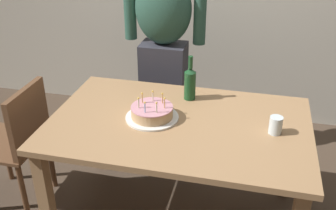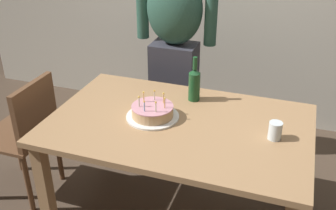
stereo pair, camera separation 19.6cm
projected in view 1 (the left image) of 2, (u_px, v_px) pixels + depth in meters
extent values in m
cube|color=#A37A51|center=(179.00, 124.00, 2.29)|extent=(1.50, 0.96, 0.03)
cube|color=#A37A51|center=(46.00, 201.00, 2.26)|extent=(0.07, 0.07, 0.70)
cube|color=#A37A51|center=(101.00, 128.00, 2.96)|extent=(0.07, 0.07, 0.70)
cube|color=#A37A51|center=(289.00, 153.00, 2.68)|extent=(0.07, 0.07, 0.70)
cylinder|color=white|center=(152.00, 117.00, 2.32)|extent=(0.31, 0.31, 0.01)
cylinder|color=tan|center=(152.00, 112.00, 2.30)|extent=(0.24, 0.24, 0.06)
cylinder|color=#D18E9E|center=(152.00, 107.00, 2.28)|extent=(0.25, 0.25, 0.01)
cylinder|color=beige|center=(157.00, 108.00, 2.21)|extent=(0.01, 0.01, 0.05)
sphere|color=#F9C64C|center=(157.00, 103.00, 2.19)|extent=(0.01, 0.01, 0.01)
cylinder|color=#EAB266|center=(164.00, 104.00, 2.25)|extent=(0.01, 0.01, 0.05)
sphere|color=#F9C64C|center=(164.00, 99.00, 2.24)|extent=(0.01, 0.01, 0.01)
cylinder|color=#EAB266|center=(162.00, 99.00, 2.31)|extent=(0.01, 0.01, 0.05)
sphere|color=#F9C64C|center=(162.00, 94.00, 2.29)|extent=(0.01, 0.01, 0.01)
cylinder|color=beige|center=(153.00, 97.00, 2.34)|extent=(0.01, 0.01, 0.05)
sphere|color=#F9C64C|center=(153.00, 91.00, 2.32)|extent=(0.01, 0.01, 0.01)
cylinder|color=#EAB266|center=(142.00, 99.00, 2.31)|extent=(0.01, 0.01, 0.05)
sphere|color=#F9C64C|center=(142.00, 93.00, 2.30)|extent=(0.01, 0.01, 0.01)
cylinder|color=beige|center=(139.00, 104.00, 2.26)|extent=(0.01, 0.01, 0.05)
sphere|color=#F9C64C|center=(138.00, 98.00, 2.24)|extent=(0.01, 0.01, 0.01)
cylinder|color=#93B7DB|center=(145.00, 108.00, 2.21)|extent=(0.01, 0.01, 0.05)
sphere|color=#F9C64C|center=(145.00, 103.00, 2.19)|extent=(0.01, 0.01, 0.01)
cylinder|color=silver|center=(276.00, 125.00, 2.15)|extent=(0.07, 0.07, 0.10)
cylinder|color=#194723|center=(190.00, 86.00, 2.50)|extent=(0.07, 0.07, 0.18)
cone|color=#194723|center=(190.00, 70.00, 2.45)|extent=(0.07, 0.07, 0.03)
cylinder|color=#194723|center=(191.00, 62.00, 2.43)|extent=(0.03, 0.03, 0.08)
cube|color=#33333D|center=(164.00, 99.00, 3.15)|extent=(0.34, 0.23, 0.92)
ellipsoid|color=#2D5647|center=(163.00, 9.00, 2.81)|extent=(0.41, 0.27, 0.52)
cylinder|color=#2D5647|center=(200.00, 14.00, 2.80)|extent=(0.09, 0.09, 0.44)
cylinder|color=#2D5647|center=(130.00, 9.00, 2.90)|extent=(0.09, 0.09, 0.44)
cube|color=brown|center=(8.00, 143.00, 2.59)|extent=(0.42, 0.42, 0.02)
cube|color=brown|center=(28.00, 119.00, 2.45)|extent=(0.04, 0.40, 0.40)
cylinder|color=brown|center=(6.00, 154.00, 2.89)|extent=(0.04, 0.04, 0.45)
cylinder|color=brown|center=(51.00, 160.00, 2.82)|extent=(0.04, 0.04, 0.45)
cylinder|color=brown|center=(24.00, 193.00, 2.51)|extent=(0.04, 0.04, 0.45)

